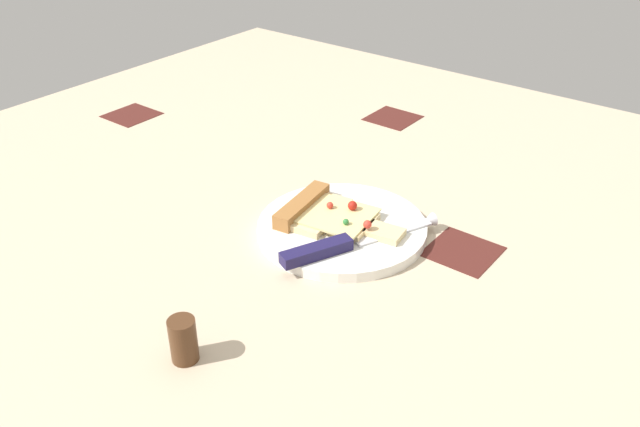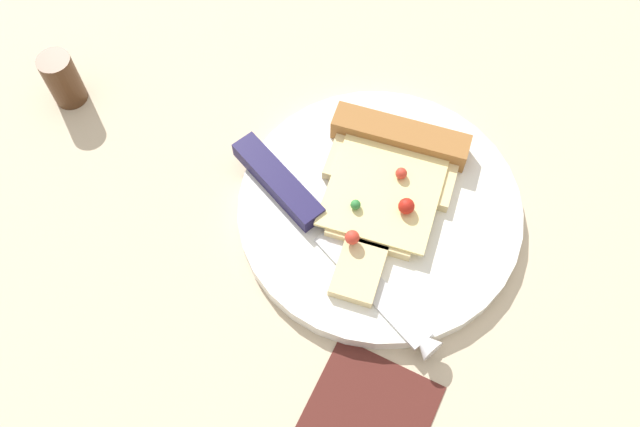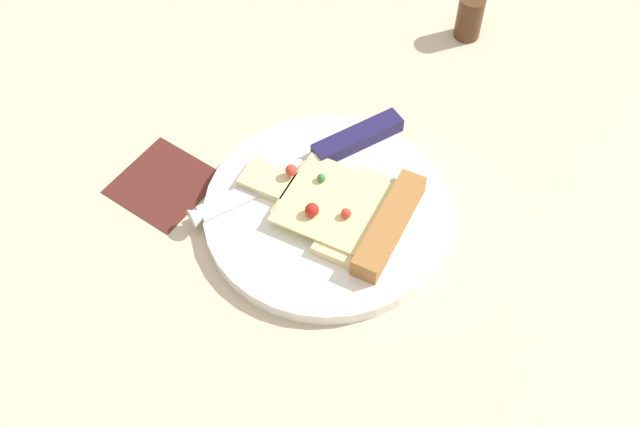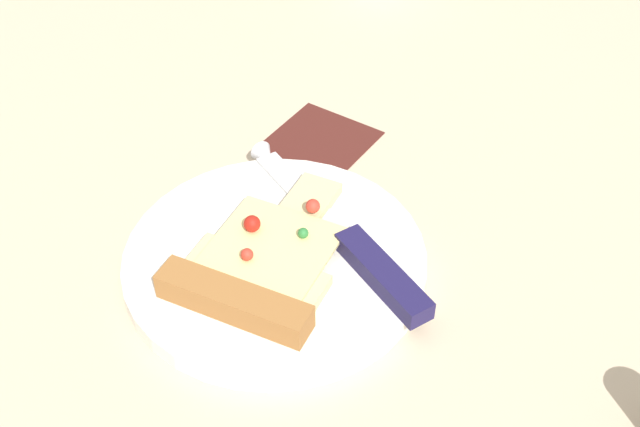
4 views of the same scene
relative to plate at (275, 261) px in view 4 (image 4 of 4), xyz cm
name	(u,v)px [view 4 (image 4 of 4)]	position (x,y,z in cm)	size (l,w,h in cm)	color
ground_plane	(263,351)	(-6.44, -3.43, -2.26)	(149.75, 149.75, 3.00)	#C6B293
plate	(275,261)	(0.00, 0.00, 0.00)	(24.12, 24.12, 1.53)	white
pizza_slice	(259,268)	(-2.54, -0.36, 1.56)	(18.36, 12.45, 2.66)	beige
knife	(349,241)	(3.98, -4.42, 1.37)	(11.64, 22.79, 2.45)	silver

